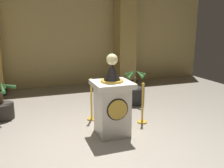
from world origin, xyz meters
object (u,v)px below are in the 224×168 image
stanchion_far (92,105)px  potted_palm_left (2,108)px  stanchion_near (142,109)px  pedestal_clock (112,103)px  potted_palm_right (135,94)px

stanchion_far → potted_palm_left: bearing=158.9°
stanchion_far → potted_palm_left: 2.29m
stanchion_near → potted_palm_left: potted_palm_left is taller
pedestal_clock → potted_palm_right: size_ratio=1.60×
pedestal_clock → stanchion_far: pedestal_clock is taller
stanchion_far → potted_palm_right: bearing=27.5°
pedestal_clock → potted_palm_left: size_ratio=1.72×
stanchion_near → stanchion_far: 1.28m
pedestal_clock → stanchion_near: pedestal_clock is taller
stanchion_near → potted_palm_right: (0.47, 1.45, -0.04)m
pedestal_clock → potted_palm_left: pedestal_clock is taller
potted_palm_left → potted_palm_right: 3.72m
potted_palm_left → stanchion_near: bearing=-24.0°
pedestal_clock → stanchion_near: 1.05m
potted_palm_left → potted_palm_right: bearing=0.0°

